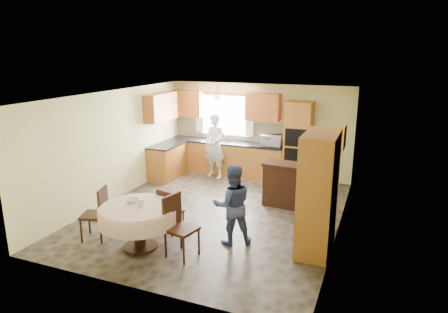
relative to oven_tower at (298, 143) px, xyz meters
name	(u,v)px	position (x,y,z in m)	size (l,w,h in m)	color
floor	(216,213)	(-1.15, -2.69, -1.06)	(5.00, 6.00, 0.01)	brown
ceiling	(216,95)	(-1.15, -2.69, 1.44)	(5.00, 6.00, 0.01)	white
wall_back	(259,130)	(-1.15, 0.31, 0.19)	(5.00, 0.02, 2.50)	#D4D088
wall_front	(130,208)	(-1.15, -5.69, 0.19)	(5.00, 0.02, 2.50)	#D4D088
wall_left	(115,146)	(-3.65, -2.69, 0.19)	(0.02, 6.00, 2.50)	#D4D088
wall_right	(342,169)	(1.35, -2.69, 0.19)	(0.02, 6.00, 2.50)	#D4D088
window	(225,115)	(-2.15, 0.29, 0.54)	(1.40, 0.03, 1.10)	white
curtain_left	(200,112)	(-2.90, 0.24, 0.59)	(0.22, 0.02, 1.15)	white
curtain_right	(250,115)	(-1.40, 0.24, 0.59)	(0.22, 0.02, 1.15)	white
base_cab_back	(226,158)	(-2.00, 0.01, -0.62)	(3.30, 0.60, 0.88)	#B97631
counter_back	(226,142)	(-2.00, 0.01, -0.16)	(3.30, 0.64, 0.04)	black
base_cab_left	(167,161)	(-3.35, -0.89, -0.62)	(0.60, 1.20, 0.88)	#B97631
counter_left	(167,145)	(-3.35, -0.89, -0.16)	(0.64, 1.20, 0.04)	black
backsplash	(230,130)	(-2.00, 0.30, 0.12)	(3.30, 0.02, 0.55)	beige
wall_cab_left	(188,103)	(-3.20, 0.15, 0.85)	(0.85, 0.33, 0.72)	#B7602D
wall_cab_right	(263,107)	(-1.00, 0.15, 0.85)	(0.90, 0.33, 0.72)	#B7602D
wall_cab_side	(161,107)	(-3.48, -0.89, 0.85)	(0.33, 1.20, 0.72)	#B7602D
oven_tower	(298,143)	(0.00, 0.00, 0.00)	(0.66, 0.62, 2.12)	#B97631
oven_upper	(296,138)	(0.00, -0.31, 0.19)	(0.56, 0.01, 0.45)	black
oven_lower	(295,157)	(0.00, -0.31, -0.31)	(0.56, 0.01, 0.45)	black
pendant	(218,98)	(-2.15, -0.19, 1.06)	(0.36, 0.36, 0.18)	beige
sideboard	(292,187)	(0.26, -1.73, -0.60)	(1.28, 0.53, 0.91)	#361A0E
space_heater	(321,218)	(1.05, -2.72, -0.81)	(0.36, 0.25, 0.50)	black
cupboard	(318,193)	(1.07, -3.54, -0.03)	(0.54, 1.08, 2.06)	#B97631
dining_table	(139,215)	(-1.78, -4.60, -0.46)	(1.36, 1.36, 0.77)	#361A0E
chair_left	(98,211)	(-2.67, -4.58, -0.52)	(0.53, 0.53, 0.98)	#361A0E
chair_back	(168,209)	(-1.60, -3.91, -0.58)	(0.45, 0.45, 0.87)	#361A0E
chair_right	(178,223)	(-1.04, -4.58, -0.48)	(0.55, 0.55, 1.05)	#361A0E
framed_picture	(344,137)	(1.32, -2.45, 0.73)	(0.06, 0.54, 0.45)	gold
microwave	(271,140)	(-0.70, -0.04, 0.01)	(0.53, 0.36, 0.30)	silver
person_sink	(215,146)	(-2.15, -0.39, -0.19)	(0.63, 0.42, 1.74)	silver
person_dining	(232,205)	(-0.35, -3.84, -0.33)	(0.71, 0.55, 1.45)	navy
bowl_sideboard	(280,164)	(-0.04, -1.73, -0.12)	(0.19, 0.19, 0.05)	#B2B2B2
bottle_sideboard	(307,162)	(0.55, -1.73, 0.00)	(0.11, 0.11, 0.29)	silver
cup_table	(141,204)	(-1.74, -4.58, -0.24)	(0.12, 0.12, 0.09)	#B2B2B2
bowl_table	(133,200)	(-1.97, -4.47, -0.25)	(0.21, 0.21, 0.07)	#B2B2B2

